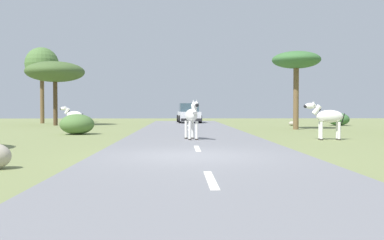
{
  "coord_description": "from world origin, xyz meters",
  "views": [
    {
      "loc": [
        -0.25,
        -11.7,
        1.35
      ],
      "look_at": [
        0.37,
        10.07,
        0.75
      ],
      "focal_mm": 40.02,
      "sensor_mm": 36.0,
      "label": 1
    }
  ],
  "objects_px": {
    "zebra_1": "(327,117)",
    "tree_2": "(296,62)",
    "bush_1": "(339,119)",
    "tree_5": "(42,65)",
    "zebra_0": "(192,116)",
    "tree_4": "(55,72)",
    "zebra_2": "(73,115)",
    "car_0": "(189,114)",
    "rock_0": "(292,123)",
    "bush_0": "(77,124)"
  },
  "relations": [
    {
      "from": "car_0",
      "to": "bush_0",
      "type": "bearing_deg",
      "value": 66.06
    },
    {
      "from": "bush_1",
      "to": "tree_5",
      "type": "bearing_deg",
      "value": 166.99
    },
    {
      "from": "tree_4",
      "to": "tree_2",
      "type": "bearing_deg",
      "value": -21.59
    },
    {
      "from": "tree_4",
      "to": "bush_1",
      "type": "xyz_separation_m",
      "value": [
        22.06,
        -0.95,
        -3.68
      ]
    },
    {
      "from": "zebra_1",
      "to": "car_0",
      "type": "distance_m",
      "value": 21.32
    },
    {
      "from": "zebra_0",
      "to": "tree_4",
      "type": "height_order",
      "value": "tree_4"
    },
    {
      "from": "tree_5",
      "to": "bush_0",
      "type": "xyz_separation_m",
      "value": [
        6.97,
        -16.32,
        -4.7
      ]
    },
    {
      "from": "zebra_1",
      "to": "zebra_2",
      "type": "xyz_separation_m",
      "value": [
        -12.94,
        8.94,
        -0.08
      ]
    },
    {
      "from": "zebra_2",
      "to": "car_0",
      "type": "xyz_separation_m",
      "value": [
        7.49,
        11.67,
        -0.05
      ]
    },
    {
      "from": "tree_5",
      "to": "bush_0",
      "type": "height_order",
      "value": "tree_5"
    },
    {
      "from": "tree_2",
      "to": "tree_5",
      "type": "relative_size",
      "value": 0.73
    },
    {
      "from": "car_0",
      "to": "rock_0",
      "type": "relative_size",
      "value": 8.22
    },
    {
      "from": "zebra_0",
      "to": "rock_0",
      "type": "xyz_separation_m",
      "value": [
        8.16,
        14.93,
        -0.85
      ]
    },
    {
      "from": "zebra_2",
      "to": "tree_5",
      "type": "bearing_deg",
      "value": 41.17
    },
    {
      "from": "zebra_1",
      "to": "bush_0",
      "type": "relative_size",
      "value": 1.0
    },
    {
      "from": "rock_0",
      "to": "tree_2",
      "type": "bearing_deg",
      "value": -102.72
    },
    {
      "from": "zebra_1",
      "to": "rock_0",
      "type": "xyz_separation_m",
      "value": [
        2.39,
        14.64,
        -0.81
      ]
    },
    {
      "from": "zebra_2",
      "to": "bush_0",
      "type": "height_order",
      "value": "zebra_2"
    },
    {
      "from": "tree_2",
      "to": "tree_4",
      "type": "xyz_separation_m",
      "value": [
        -17.11,
        6.77,
        -0.14
      ]
    },
    {
      "from": "tree_4",
      "to": "bush_1",
      "type": "height_order",
      "value": "tree_4"
    },
    {
      "from": "zebra_0",
      "to": "zebra_1",
      "type": "relative_size",
      "value": 0.98
    },
    {
      "from": "zebra_2",
      "to": "bush_0",
      "type": "distance_m",
      "value": 4.99
    },
    {
      "from": "bush_0",
      "to": "zebra_2",
      "type": "bearing_deg",
      "value": 106.1
    },
    {
      "from": "zebra_0",
      "to": "zebra_1",
      "type": "bearing_deg",
      "value": 171.62
    },
    {
      "from": "zebra_0",
      "to": "tree_2",
      "type": "distance_m",
      "value": 12.0
    },
    {
      "from": "bush_0",
      "to": "bush_1",
      "type": "xyz_separation_m",
      "value": [
        17.61,
        10.64,
        -0.03
      ]
    },
    {
      "from": "zebra_1",
      "to": "tree_4",
      "type": "distance_m",
      "value": 22.67
    },
    {
      "from": "zebra_0",
      "to": "car_0",
      "type": "bearing_deg",
      "value": -102.15
    },
    {
      "from": "tree_2",
      "to": "bush_0",
      "type": "xyz_separation_m",
      "value": [
        -12.67,
        -4.82,
        -3.78
      ]
    },
    {
      "from": "zebra_0",
      "to": "tree_4",
      "type": "xyz_separation_m",
      "value": [
        -10.23,
        16.04,
        3.14
      ]
    },
    {
      "from": "tree_2",
      "to": "tree_5",
      "type": "height_order",
      "value": "tree_5"
    },
    {
      "from": "bush_0",
      "to": "zebra_1",
      "type": "bearing_deg",
      "value": -19.77
    },
    {
      "from": "zebra_2",
      "to": "car_0",
      "type": "height_order",
      "value": "car_0"
    },
    {
      "from": "car_0",
      "to": "bush_0",
      "type": "relative_size",
      "value": 2.54
    },
    {
      "from": "tree_5",
      "to": "bush_1",
      "type": "xyz_separation_m",
      "value": [
        24.58,
        -5.68,
        -4.74
      ]
    },
    {
      "from": "zebra_0",
      "to": "bush_0",
      "type": "relative_size",
      "value": 0.98
    },
    {
      "from": "tree_5",
      "to": "bush_0",
      "type": "relative_size",
      "value": 3.86
    },
    {
      "from": "tree_4",
      "to": "rock_0",
      "type": "relative_size",
      "value": 9.24
    },
    {
      "from": "zebra_0",
      "to": "bush_1",
      "type": "relative_size",
      "value": 1.05
    },
    {
      "from": "tree_5",
      "to": "rock_0",
      "type": "xyz_separation_m",
      "value": [
        20.91,
        -5.83,
        -5.06
      ]
    },
    {
      "from": "zebra_1",
      "to": "zebra_2",
      "type": "relative_size",
      "value": 1.12
    },
    {
      "from": "zebra_0",
      "to": "zebra_1",
      "type": "distance_m",
      "value": 5.78
    },
    {
      "from": "zebra_2",
      "to": "rock_0",
      "type": "height_order",
      "value": "zebra_2"
    },
    {
      "from": "zebra_1",
      "to": "tree_2",
      "type": "relative_size",
      "value": 0.35
    },
    {
      "from": "bush_0",
      "to": "bush_1",
      "type": "distance_m",
      "value": 20.58
    },
    {
      "from": "tree_2",
      "to": "tree_5",
      "type": "xyz_separation_m",
      "value": [
        -19.64,
        11.5,
        0.93
      ]
    },
    {
      "from": "zebra_0",
      "to": "zebra_2",
      "type": "relative_size",
      "value": 1.1
    },
    {
      "from": "car_0",
      "to": "bush_0",
      "type": "xyz_separation_m",
      "value": [
        -6.11,
        -16.46,
        -0.32
      ]
    },
    {
      "from": "zebra_2",
      "to": "tree_2",
      "type": "xyz_separation_m",
      "value": [
        14.05,
        0.04,
        3.4
      ]
    },
    {
      "from": "car_0",
      "to": "bush_1",
      "type": "xyz_separation_m",
      "value": [
        11.51,
        -5.82,
        -0.36
      ]
    }
  ]
}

